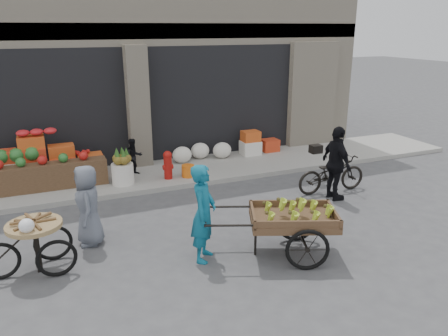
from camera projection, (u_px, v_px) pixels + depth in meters
name	position (u px, v px, depth m)	size (l,w,h in m)	color
ground	(205.00, 250.00, 7.62)	(80.00, 80.00, 0.00)	#424244
sidewalk	(149.00, 176.00, 11.20)	(18.00, 2.20, 0.12)	gray
building	(114.00, 38.00, 13.63)	(14.00, 6.45, 7.00)	beige
fruit_display	(42.00, 161.00, 10.34)	(3.10, 1.12, 1.24)	red
pineapple_bin	(123.00, 174.00, 10.39)	(0.52, 0.52, 0.50)	silver
fire_hydrant	(168.00, 164.00, 10.71)	(0.22, 0.22, 0.71)	#A5140F
orange_bucket	(188.00, 171.00, 10.92)	(0.32, 0.32, 0.30)	orange
right_bay_goods	(233.00, 147.00, 12.58)	(3.35, 0.60, 0.70)	silver
seated_person	(134.00, 157.00, 11.00)	(0.45, 0.35, 0.93)	black
banana_cart	(290.00, 215.00, 7.24)	(2.57, 1.74, 1.00)	brown
vendor_woman	(203.00, 213.00, 7.08)	(0.60, 0.40, 1.65)	#105E7B
tricycle_cart	(35.00, 239.00, 6.78)	(1.43, 0.88, 0.95)	#9E7F51
vendor_grey	(88.00, 205.00, 7.64)	(0.71, 0.46, 1.46)	slate
bicycle	(332.00, 174.00, 10.16)	(0.60, 1.72, 0.90)	black
cyclist	(336.00, 164.00, 9.61)	(0.98, 0.41, 1.67)	black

